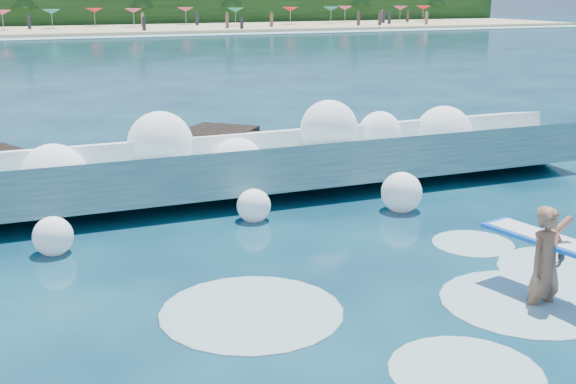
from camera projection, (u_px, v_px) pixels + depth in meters
name	position (u px, v px, depth m)	size (l,w,h in m)	color
ground	(245.00, 314.00, 10.67)	(200.00, 200.00, 0.00)	#071F3A
beach	(17.00, 31.00, 80.14)	(140.00, 20.00, 0.40)	tan
wet_band	(22.00, 39.00, 70.38)	(140.00, 5.00, 0.08)	silver
treeline	(12.00, 8.00, 88.43)	(140.00, 4.00, 5.00)	black
breaking_wave	(194.00, 172.00, 16.57)	(19.80, 3.02, 1.71)	#32707F
rock_cluster	(94.00, 175.00, 16.84)	(8.49, 3.32, 1.43)	black
surfer_with_board	(549.00, 262.00, 10.79)	(1.21, 3.03, 1.89)	#9B6248
wave_spray	(186.00, 153.00, 16.23)	(14.96, 4.42, 2.33)	white
surf_foam	(456.00, 300.00, 11.15)	(9.07, 5.71, 0.14)	silver
beach_umbrellas	(14.00, 12.00, 81.05)	(111.45, 6.91, 0.50)	red
beachgoers	(27.00, 24.00, 77.96)	(105.34, 12.69, 1.94)	#3F332D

